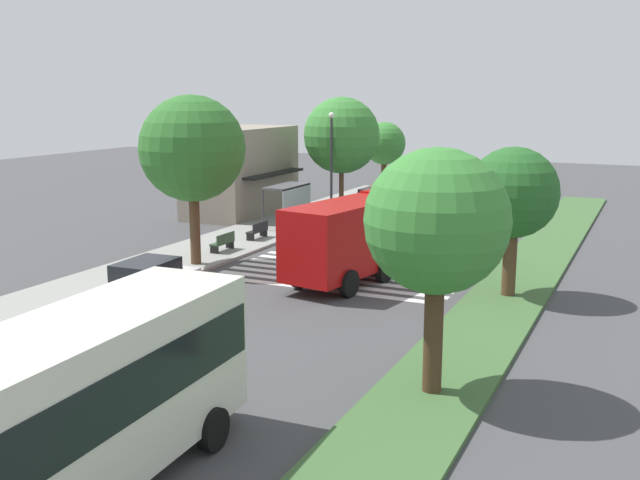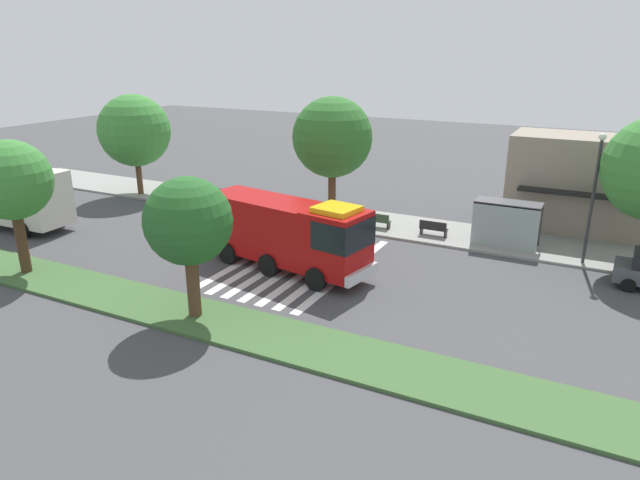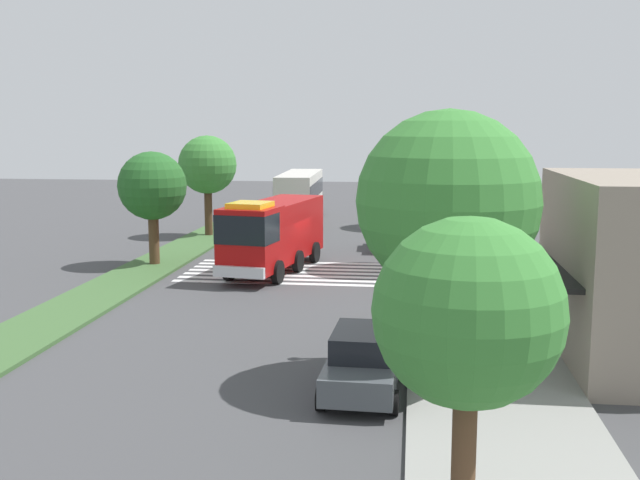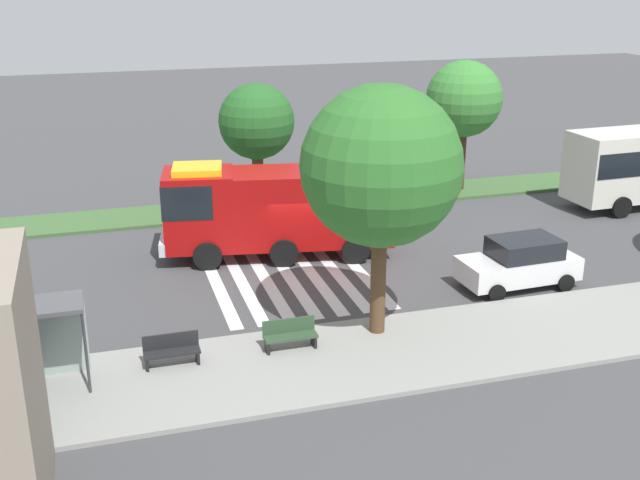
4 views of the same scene
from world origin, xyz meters
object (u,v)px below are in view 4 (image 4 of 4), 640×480
(bench_west_of_shelter, at_px, (290,334))
(bench_near_shelter, at_px, (172,350))
(fire_truck, at_px, (270,207))
(median_tree_west, at_px, (257,122))
(parked_car_mid, at_px, (520,263))
(median_tree_far_west, at_px, (464,100))
(sidewalk_tree_west, at_px, (381,167))
(bus_stop_shelter, at_px, (18,326))

(bench_west_of_shelter, bearing_deg, bench_near_shelter, 0.00)
(fire_truck, bearing_deg, median_tree_west, -88.26)
(parked_car_mid, bearing_deg, median_tree_far_west, -108.92)
(sidewalk_tree_west, distance_m, median_tree_west, 14.25)
(bench_near_shelter, bearing_deg, median_tree_west, -111.55)
(parked_car_mid, bearing_deg, bench_west_of_shelter, 12.95)
(median_tree_far_west, distance_m, median_tree_west, 10.46)
(fire_truck, distance_m, bus_stop_shelter, 12.00)
(sidewalk_tree_west, bearing_deg, bus_stop_shelter, 1.75)
(parked_car_mid, relative_size, bench_west_of_shelter, 2.71)
(fire_truck, height_order, median_tree_west, median_tree_west)
(median_tree_far_west, bearing_deg, parked_car_mid, 73.63)
(bench_west_of_shelter, bearing_deg, median_tree_far_west, -131.13)
(median_tree_far_west, relative_size, median_tree_west, 1.12)
(parked_car_mid, distance_m, bus_stop_shelter, 16.88)
(bus_stop_shelter, bearing_deg, bench_west_of_shelter, 179.83)
(fire_truck, relative_size, bench_west_of_shelter, 5.84)
(bench_west_of_shelter, relative_size, median_tree_west, 0.28)
(sidewalk_tree_west, relative_size, median_tree_far_west, 1.19)
(median_tree_west, bearing_deg, bench_near_shelter, 68.45)
(median_tree_far_west, xyz_separation_m, median_tree_west, (10.45, 0.00, -0.54))
(parked_car_mid, distance_m, sidewalk_tree_west, 8.02)
(median_tree_far_west, height_order, median_tree_west, median_tree_far_west)
(bus_stop_shelter, relative_size, sidewalk_tree_west, 0.45)
(bus_stop_shelter, bearing_deg, median_tree_west, -123.88)
(bus_stop_shelter, relative_size, bench_west_of_shelter, 2.19)
(parked_car_mid, distance_m, bench_near_shelter, 12.92)
(fire_truck, distance_m, median_tree_west, 6.76)
(fire_truck, bearing_deg, parked_car_mid, 154.29)
(bus_stop_shelter, bearing_deg, bench_near_shelter, 179.68)
(bench_west_of_shelter, xyz_separation_m, median_tree_west, (-2.23, -14.52, 3.54))
(fire_truck, height_order, median_tree_far_west, median_tree_far_west)
(bus_stop_shelter, bearing_deg, fire_truck, -137.31)
(bench_west_of_shelter, height_order, median_tree_far_west, median_tree_far_west)
(sidewalk_tree_west, bearing_deg, fire_truck, -78.53)
(bench_near_shelter, height_order, bench_west_of_shelter, same)
(median_tree_west, bearing_deg, parked_car_mid, 120.06)
(bench_near_shelter, bearing_deg, bench_west_of_shelter, 180.00)
(bench_west_of_shelter, distance_m, median_tree_far_west, 19.70)
(fire_truck, distance_m, parked_car_mid, 9.71)
(parked_car_mid, relative_size, bus_stop_shelter, 1.24)
(sidewalk_tree_west, distance_m, median_tree_far_west, 17.24)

